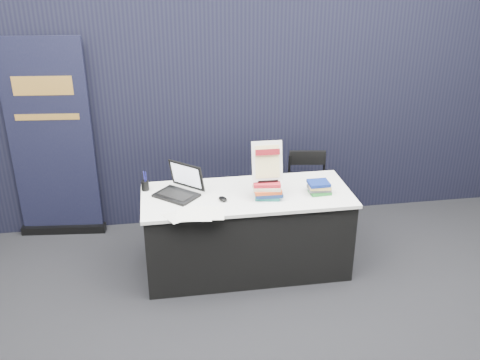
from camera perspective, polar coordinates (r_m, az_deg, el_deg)
name	(u,v)px	position (r m, az deg, el deg)	size (l,w,h in m)	color
floor	(258,304)	(4.52, 1.90, -13.09)	(8.00, 8.00, 0.00)	black
wall_back	(204,19)	(7.62, -3.82, 16.71)	(8.00, 0.02, 3.50)	beige
drape_partition	(229,108)	(5.40, -1.15, 7.66)	(6.00, 0.08, 2.40)	black
display_table	(247,231)	(4.76, 0.71, -5.51)	(1.80, 0.75, 0.75)	black
laptop	(176,188)	(4.58, -6.86, -0.81)	(0.42, 0.47, 0.26)	black
mouse	(223,199)	(4.46, -1.85, -2.02)	(0.06, 0.10, 0.03)	black
brochure_left	(182,215)	(4.26, -6.16, -3.71)	(0.27, 0.19, 0.00)	silver
brochure_mid	(194,215)	(4.24, -4.92, -3.79)	(0.28, 0.20, 0.00)	silver
brochure_right	(203,213)	(4.27, -3.93, -3.53)	(0.33, 0.24, 0.00)	silver
pen_cup	(145,186)	(4.71, -10.08, -0.58)	(0.07, 0.07, 0.09)	black
book_stack_tall	(267,190)	(4.49, 2.94, -1.03)	(0.23, 0.19, 0.15)	#1A635C
book_stack_short	(319,187)	(4.63, 8.44, -0.76)	(0.19, 0.15, 0.11)	#1D6E28
info_sign	(267,162)	(4.42, 2.92, 1.94)	(0.26, 0.14, 0.35)	black
pullup_banner	(53,152)	(5.45, -19.33, 2.82)	(0.84, 0.18, 1.97)	black
stacking_chair	(310,191)	(5.34, 7.45, -1.18)	(0.43, 0.44, 0.84)	black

